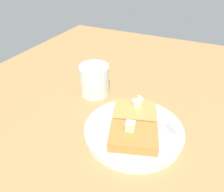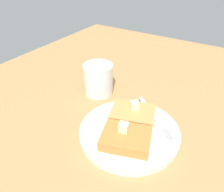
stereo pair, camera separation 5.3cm
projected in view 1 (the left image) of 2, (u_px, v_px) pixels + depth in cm
name	position (u px, v px, depth cm)	size (l,w,h in cm)	color
table_surface	(172.00, 145.00, 47.67)	(129.11, 129.11, 2.75)	tan
plate	(134.00, 130.00, 48.36)	(21.92, 21.92, 1.55)	silver
toast_slice_left	(133.00, 137.00, 44.13)	(7.49, 9.75, 2.19)	#B87D3B
toast_slice_middle	(135.00, 113.00, 50.64)	(7.49, 9.75, 2.19)	tan
butter_pat_primary	(130.00, 126.00, 43.79)	(1.89, 1.70, 1.89)	beige
butter_pat_secondary	(136.00, 104.00, 50.11)	(1.89, 1.70, 1.89)	beige
fork	(156.00, 116.00, 51.19)	(11.83, 12.80, 0.36)	silver
syrup_jar	(95.00, 81.00, 60.09)	(8.17, 8.17, 8.67)	#361505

